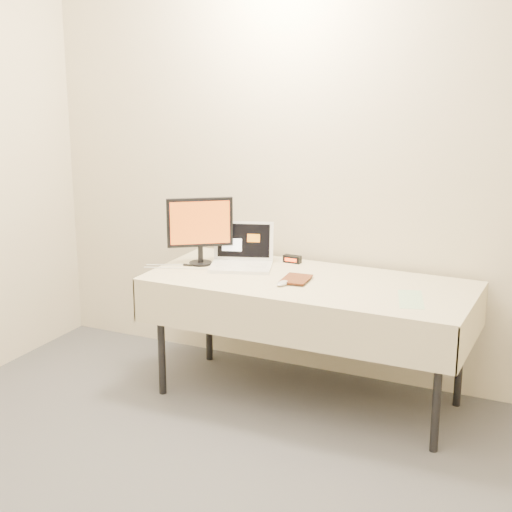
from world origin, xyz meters
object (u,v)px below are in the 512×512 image
at_px(table, 309,291).
at_px(book, 283,263).
at_px(monitor, 200,226).
at_px(laptop, 242,256).

relative_size(table, book, 9.24).
xyz_separation_m(monitor, book, (0.59, -0.09, -0.14)).
height_order(table, laptop, laptop).
relative_size(monitor, book, 2.05).
bearing_deg(table, book, -158.53).
bearing_deg(laptop, book, -44.87).
relative_size(table, laptop, 4.18).
bearing_deg(laptop, table, -32.16).
relative_size(table, monitor, 4.52).
bearing_deg(book, monitor, 166.17).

